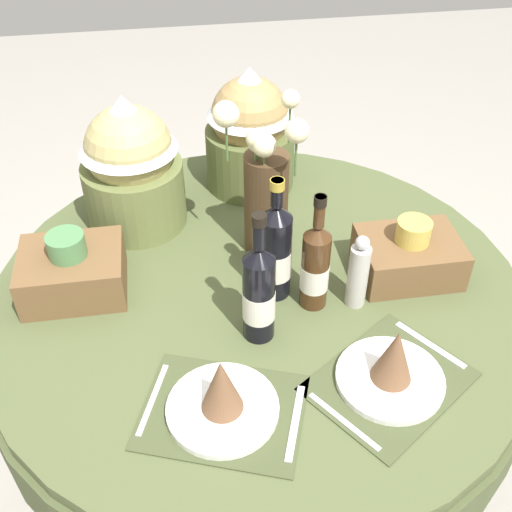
{
  "coord_description": "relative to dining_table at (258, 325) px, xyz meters",
  "views": [
    {
      "loc": [
        -0.19,
        -1.19,
        1.87
      ],
      "look_at": [
        0.0,
        0.03,
        0.83
      ],
      "focal_mm": 44.38,
      "sensor_mm": 36.0,
      "label": 1
    }
  ],
  "objects": [
    {
      "name": "wine_bottle_left",
      "position": [
        -0.02,
        -0.16,
        0.27
      ],
      "size": [
        0.08,
        0.08,
        0.35
      ],
      "color": "black",
      "rests_on": "dining_table"
    },
    {
      "name": "ground",
      "position": [
        0.0,
        0.0,
        -0.62
      ],
      "size": [
        8.0,
        8.0,
        0.0
      ],
      "primitive_type": "plane",
      "color": "#9E998E"
    },
    {
      "name": "wine_bottle_centre",
      "position": [
        0.13,
        -0.07,
        0.26
      ],
      "size": [
        0.07,
        0.07,
        0.32
      ],
      "color": "#422814",
      "rests_on": "dining_table"
    },
    {
      "name": "pepper_mill",
      "position": [
        0.23,
        -0.09,
        0.23
      ],
      "size": [
        0.05,
        0.05,
        0.21
      ],
      "color": "#B7B2AD",
      "rests_on": "dining_table"
    },
    {
      "name": "dining_table",
      "position": [
        0.0,
        0.0,
        0.0
      ],
      "size": [
        1.41,
        1.41,
        0.75
      ],
      "color": "#4C5633",
      "rests_on": "ground"
    },
    {
      "name": "gift_tub_back_left",
      "position": [
        -0.3,
        0.35,
        0.34
      ],
      "size": [
        0.28,
        0.28,
        0.4
      ],
      "color": "olive",
      "rests_on": "dining_table"
    },
    {
      "name": "place_setting_right",
      "position": [
        0.24,
        -0.35,
        0.18
      ],
      "size": [
        0.43,
        0.41,
        0.16
      ],
      "color": "#41492B",
      "rests_on": "dining_table"
    },
    {
      "name": "wine_bottle_right",
      "position": [
        0.04,
        -0.02,
        0.27
      ],
      "size": [
        0.08,
        0.08,
        0.34
      ],
      "color": "black",
      "rests_on": "dining_table"
    },
    {
      "name": "woven_basket_side_right",
      "position": [
        0.4,
        -0.0,
        0.2
      ],
      "size": [
        0.26,
        0.2,
        0.17
      ],
      "color": "brown",
      "rests_on": "dining_table"
    },
    {
      "name": "woven_basket_side_left",
      "position": [
        -0.46,
        0.07,
        0.2
      ],
      "size": [
        0.26,
        0.21,
        0.18
      ],
      "color": "brown",
      "rests_on": "dining_table"
    },
    {
      "name": "flower_vase",
      "position": [
        0.04,
        0.16,
        0.33
      ],
      "size": [
        0.22,
        0.21,
        0.45
      ],
      "color": "#47331E",
      "rests_on": "dining_table"
    },
    {
      "name": "place_setting_left",
      "position": [
        -0.14,
        -0.37,
        0.18
      ],
      "size": [
        0.41,
        0.36,
        0.16
      ],
      "color": "#41492B",
      "rests_on": "dining_table"
    },
    {
      "name": "gift_tub_back_centre",
      "position": [
        0.05,
        0.49,
        0.34
      ],
      "size": [
        0.27,
        0.27,
        0.39
      ],
      "color": "#566033",
      "rests_on": "dining_table"
    }
  ]
}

